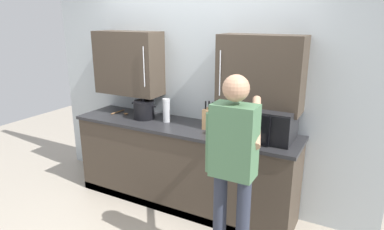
# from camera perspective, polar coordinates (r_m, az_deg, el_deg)

# --- Properties ---
(back_wall_tiled) EXTENTS (4.04, 0.44, 2.55)m
(back_wall_tiled) POSITION_cam_1_polar(r_m,az_deg,el_deg) (3.80, 0.43, 5.23)
(back_wall_tiled) COLOR #B2BCC1
(back_wall_tiled) RESTS_ON ground_plane
(counter_unit) EXTENTS (2.57, 0.61, 0.95)m
(counter_unit) POSITION_cam_1_polar(r_m,az_deg,el_deg) (3.84, -1.65, -8.53)
(counter_unit) COLOR #3D3328
(counter_unit) RESTS_ON ground_plane
(microwave_oven) EXTENTS (0.60, 0.45, 0.30)m
(microwave_oven) POSITION_cam_1_polar(r_m,az_deg,el_deg) (3.32, 11.48, -1.25)
(microwave_oven) COLOR black
(microwave_oven) RESTS_ON counter_unit
(wooden_spoon) EXTENTS (0.19, 0.22, 0.02)m
(wooden_spoon) POSITION_cam_1_polar(r_m,az_deg,el_deg) (4.19, -11.81, 0.37)
(wooden_spoon) COLOR brown
(wooden_spoon) RESTS_ON counter_unit
(thermos_flask) EXTENTS (0.09, 0.09, 0.27)m
(thermos_flask) POSITION_cam_1_polar(r_m,az_deg,el_deg) (3.75, -4.35, 0.82)
(thermos_flask) COLOR #B7BABF
(thermos_flask) RESTS_ON counter_unit
(knife_block) EXTENTS (0.11, 0.15, 0.30)m
(knife_block) POSITION_cam_1_polar(r_m,az_deg,el_deg) (3.53, 3.02, -0.58)
(knife_block) COLOR tan
(knife_block) RESTS_ON counter_unit
(stock_pot) EXTENTS (0.34, 0.24, 0.24)m
(stock_pot) POSITION_cam_1_polar(r_m,az_deg,el_deg) (3.91, -8.15, 0.89)
(stock_pot) COLOR black
(stock_pot) RESTS_ON counter_unit
(person_figure) EXTENTS (0.44, 0.60, 1.69)m
(person_figure) POSITION_cam_1_polar(r_m,az_deg,el_deg) (2.63, 7.02, -7.82)
(person_figure) COLOR #282D3D
(person_figure) RESTS_ON ground_plane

